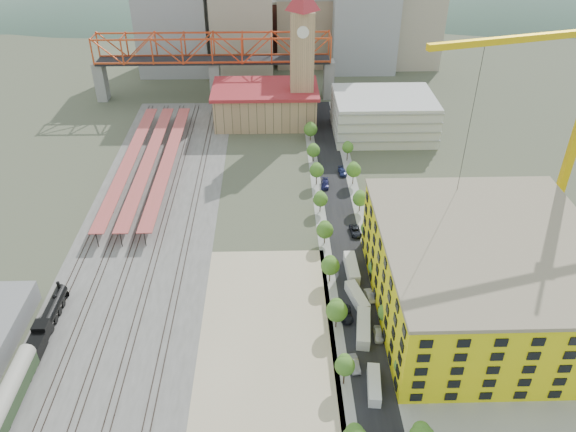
{
  "coord_description": "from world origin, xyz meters",
  "views": [
    {
      "loc": [
        -1.91,
        -110.82,
        85.19
      ],
      "look_at": [
        1.12,
        2.87,
        10.0
      ],
      "focal_mm": 35.0,
      "sensor_mm": 36.0,
      "label": 1
    }
  ],
  "objects_px": {
    "construction_building": "(484,275)",
    "site_trailer_b": "(363,328)",
    "clock_tower": "(302,45)",
    "coach": "(11,393)",
    "locomotive": "(48,320)",
    "tower_crane": "(574,98)",
    "site_trailer_d": "(352,268)",
    "site_trailer_c": "(357,297)",
    "site_trailer_a": "(374,385)"
  },
  "relations": [
    {
      "from": "coach",
      "to": "tower_crane",
      "type": "bearing_deg",
      "value": 23.22
    },
    {
      "from": "clock_tower",
      "to": "site_trailer_a",
      "type": "bearing_deg",
      "value": -86.23
    },
    {
      "from": "tower_crane",
      "to": "site_trailer_a",
      "type": "bearing_deg",
      "value": -135.84
    },
    {
      "from": "locomotive",
      "to": "site_trailer_c",
      "type": "height_order",
      "value": "locomotive"
    },
    {
      "from": "tower_crane",
      "to": "site_trailer_b",
      "type": "distance_m",
      "value": 69.86
    },
    {
      "from": "coach",
      "to": "site_trailer_b",
      "type": "xyz_separation_m",
      "value": [
        66.0,
        16.15,
        -1.72
      ]
    },
    {
      "from": "locomotive",
      "to": "site_trailer_b",
      "type": "relative_size",
      "value": 2.2
    },
    {
      "from": "site_trailer_b",
      "to": "site_trailer_d",
      "type": "xyz_separation_m",
      "value": [
        0.0,
        19.96,
        -0.02
      ]
    },
    {
      "from": "site_trailer_a",
      "to": "coach",
      "type": "bearing_deg",
      "value": -172.18
    },
    {
      "from": "site_trailer_b",
      "to": "locomotive",
      "type": "bearing_deg",
      "value": -174.73
    },
    {
      "from": "construction_building",
      "to": "site_trailer_a",
      "type": "xyz_separation_m",
      "value": [
        -26.0,
        -21.45,
        -8.22
      ]
    },
    {
      "from": "clock_tower",
      "to": "locomotive",
      "type": "xyz_separation_m",
      "value": [
        -58.0,
        -103.44,
        -26.61
      ]
    },
    {
      "from": "clock_tower",
      "to": "site_trailer_c",
      "type": "distance_m",
      "value": 101.28
    },
    {
      "from": "clock_tower",
      "to": "site_trailer_d",
      "type": "distance_m",
      "value": 91.51
    },
    {
      "from": "construction_building",
      "to": "site_trailer_c",
      "type": "height_order",
      "value": "construction_building"
    },
    {
      "from": "coach",
      "to": "site_trailer_b",
      "type": "relative_size",
      "value": 1.83
    },
    {
      "from": "clock_tower",
      "to": "site_trailer_c",
      "type": "bearing_deg",
      "value": -85.29
    },
    {
      "from": "site_trailer_a",
      "to": "site_trailer_c",
      "type": "xyz_separation_m",
      "value": [
        0.0,
        24.27,
        0.08
      ]
    },
    {
      "from": "coach",
      "to": "site_trailer_d",
      "type": "xyz_separation_m",
      "value": [
        66.0,
        36.1,
        -1.74
      ]
    },
    {
      "from": "construction_building",
      "to": "tower_crane",
      "type": "bearing_deg",
      "value": 48.61
    },
    {
      "from": "clock_tower",
      "to": "coach",
      "type": "bearing_deg",
      "value": -115.23
    },
    {
      "from": "site_trailer_d",
      "to": "site_trailer_c",
      "type": "bearing_deg",
      "value": -91.12
    },
    {
      "from": "site_trailer_c",
      "to": "clock_tower",
      "type": "bearing_deg",
      "value": 79.8
    },
    {
      "from": "site_trailer_a",
      "to": "site_trailer_d",
      "type": "xyz_separation_m",
      "value": [
        0.0,
        34.47,
        0.19
      ]
    },
    {
      "from": "clock_tower",
      "to": "site_trailer_c",
      "type": "xyz_separation_m",
      "value": [
        8.0,
        -97.17,
        -27.43
      ]
    },
    {
      "from": "coach",
      "to": "site_trailer_a",
      "type": "distance_m",
      "value": 66.05
    },
    {
      "from": "tower_crane",
      "to": "site_trailer_c",
      "type": "height_order",
      "value": "tower_crane"
    },
    {
      "from": "site_trailer_c",
      "to": "tower_crane",
      "type": "bearing_deg",
      "value": 10.64
    },
    {
      "from": "construction_building",
      "to": "site_trailer_b",
      "type": "distance_m",
      "value": 28.08
    },
    {
      "from": "construction_building",
      "to": "site_trailer_a",
      "type": "height_order",
      "value": "construction_building"
    },
    {
      "from": "construction_building",
      "to": "site_trailer_c",
      "type": "bearing_deg",
      "value": 173.8
    },
    {
      "from": "site_trailer_b",
      "to": "coach",
      "type": "bearing_deg",
      "value": -157.96
    },
    {
      "from": "locomotive",
      "to": "site_trailer_d",
      "type": "height_order",
      "value": "locomotive"
    },
    {
      "from": "locomotive",
      "to": "tower_crane",
      "type": "distance_m",
      "value": 124.36
    },
    {
      "from": "site_trailer_d",
      "to": "construction_building",
      "type": "bearing_deg",
      "value": -27.74
    },
    {
      "from": "construction_building",
      "to": "coach",
      "type": "bearing_deg",
      "value": -165.92
    },
    {
      "from": "tower_crane",
      "to": "site_trailer_d",
      "type": "height_order",
      "value": "tower_crane"
    },
    {
      "from": "clock_tower",
      "to": "coach",
      "type": "height_order",
      "value": "clock_tower"
    },
    {
      "from": "locomotive",
      "to": "coach",
      "type": "relative_size",
      "value": 1.2
    },
    {
      "from": "construction_building",
      "to": "site_trailer_b",
      "type": "xyz_separation_m",
      "value": [
        -26.0,
        -6.93,
        -8.01
      ]
    },
    {
      "from": "clock_tower",
      "to": "site_trailer_b",
      "type": "bearing_deg",
      "value": -85.72
    },
    {
      "from": "coach",
      "to": "locomotive",
      "type": "bearing_deg",
      "value": 90.0
    },
    {
      "from": "construction_building",
      "to": "site_trailer_b",
      "type": "height_order",
      "value": "construction_building"
    },
    {
      "from": "site_trailer_c",
      "to": "site_trailer_b",
      "type": "bearing_deg",
      "value": -104.91
    },
    {
      "from": "site_trailer_d",
      "to": "locomotive",
      "type": "bearing_deg",
      "value": -167.11
    },
    {
      "from": "clock_tower",
      "to": "site_trailer_a",
      "type": "height_order",
      "value": "clock_tower"
    },
    {
      "from": "site_trailer_a",
      "to": "clock_tower",
      "type": "bearing_deg",
      "value": 100.18
    },
    {
      "from": "tower_crane",
      "to": "construction_building",
      "type": "bearing_deg",
      "value": -131.39
    },
    {
      "from": "tower_crane",
      "to": "site_trailer_d",
      "type": "distance_m",
      "value": 62.86
    },
    {
      "from": "clock_tower",
      "to": "construction_building",
      "type": "height_order",
      "value": "clock_tower"
    }
  ]
}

